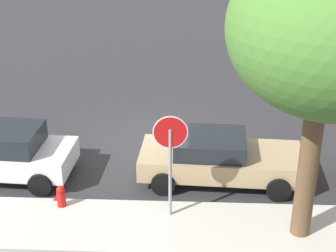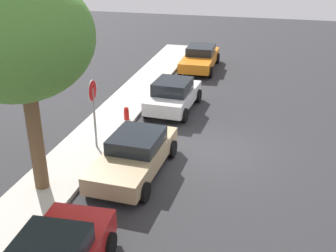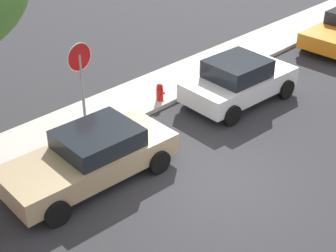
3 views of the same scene
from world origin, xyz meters
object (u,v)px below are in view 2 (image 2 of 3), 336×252
stop_sign (93,103)px  street_tree_near_corner (15,38)px  parked_car_tan (135,154)px  fire_hydrant (126,115)px  parked_car_white (173,95)px  parked_car_orange (200,58)px

stop_sign → street_tree_near_corner: bearing=168.8°
parked_car_tan → fire_hydrant: bearing=23.1°
parked_car_white → fire_hydrant: 2.55m
parked_car_tan → parked_car_orange: size_ratio=0.98×
street_tree_near_corner → parked_car_orange: bearing=-9.6°
parked_car_orange → street_tree_near_corner: street_tree_near_corner is taller
parked_car_white → street_tree_near_corner: 9.28m
stop_sign → parked_car_orange: (11.67, -1.89, -1.22)m
street_tree_near_corner → fire_hydrant: size_ratio=9.41×
parked_car_tan → parked_car_orange: bearing=0.3°
parked_car_white → fire_hydrant: (-1.92, 1.63, -0.38)m
fire_hydrant → parked_car_orange: bearing=-10.4°
parked_car_white → street_tree_near_corner: size_ratio=0.58×
parked_car_orange → street_tree_near_corner: size_ratio=0.69×
stop_sign → parked_car_tan: (-1.25, -1.95, -1.23)m
parked_car_white → fire_hydrant: parked_car_white is taller
parked_car_white → parked_car_orange: (7.02, -0.01, -0.04)m
street_tree_near_corner → fire_hydrant: bearing=-8.5°
fire_hydrant → stop_sign: bearing=174.8°
parked_car_white → street_tree_near_corner: (-7.89, 2.52, 4.18)m
stop_sign → parked_car_tan: size_ratio=0.62×
parked_car_tan → fire_hydrant: parked_car_tan is taller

